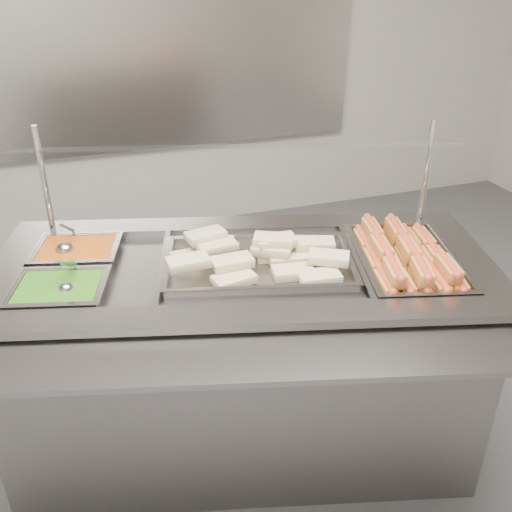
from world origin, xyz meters
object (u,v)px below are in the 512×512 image
object	(u,v)px
steam_counter	(244,357)
ladle	(65,249)
sneeze_guard	(239,150)
pan_wraps	(259,267)
pan_hotdogs	(405,266)
serving_spoon	(67,285)

from	to	relation	value
steam_counter	ladle	distance (m)	0.76
sneeze_guard	pan_wraps	bearing A→B (deg)	-90.05
steam_counter	pan_wraps	world-z (taller)	pan_wraps
pan_hotdogs	ladle	xyz separation A→B (m)	(-1.12, 0.43, 0.05)
serving_spoon	steam_counter	bearing A→B (deg)	-1.70
serving_spoon	pan_wraps	bearing A→B (deg)	-2.88
sneeze_guard	pan_hotdogs	xyz separation A→B (m)	(0.50, -0.34, -0.37)
pan_wraps	ladle	bearing A→B (deg)	154.66
steam_counter	sneeze_guard	bearing A→B (deg)	74.61
ladle	serving_spoon	bearing A→B (deg)	-91.39
pan_wraps	serving_spoon	world-z (taller)	serving_spoon
pan_hotdogs	steam_counter	bearing A→B (deg)	164.60
sneeze_guard	pan_wraps	size ratio (longest dim) A/B	2.19
sneeze_guard	pan_hotdogs	bearing A→B (deg)	-34.68
pan_wraps	ladle	distance (m)	0.69
steam_counter	pan_wraps	distance (m)	0.39
sneeze_guard	serving_spoon	world-z (taller)	sneeze_guard
pan_hotdogs	ladle	distance (m)	1.21
steam_counter	sneeze_guard	world-z (taller)	sneeze_guard
pan_hotdogs	pan_wraps	xyz separation A→B (m)	(-0.50, 0.14, 0.01)
steam_counter	serving_spoon	distance (m)	0.72
pan_wraps	serving_spoon	bearing A→B (deg)	177.12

